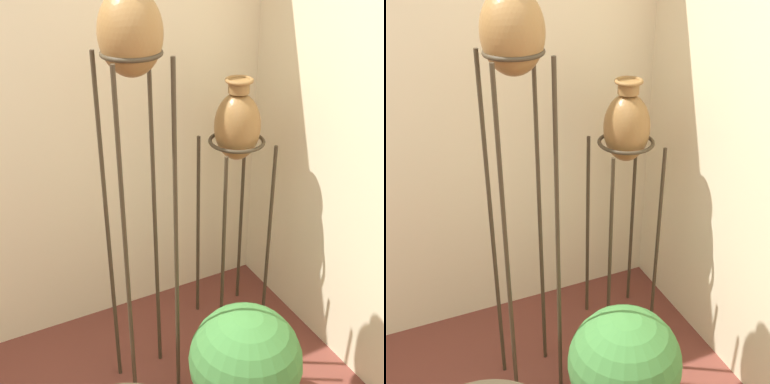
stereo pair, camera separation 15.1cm
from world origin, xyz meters
TOP-DOWN VIEW (x-y plane):
  - vase_stand_tall at (0.58, 0.95)m, footprint 0.26×0.26m
  - vase_stand_medium at (1.24, 1.20)m, footprint 0.32×0.32m
  - potted_plant at (0.90, 0.52)m, footprint 0.54×0.54m

SIDE VIEW (x-z plane):
  - potted_plant at x=0.90m, z-range 0.04..0.71m
  - vase_stand_medium at x=1.24m, z-range 0.47..2.00m
  - vase_stand_tall at x=0.58m, z-range 0.72..2.82m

